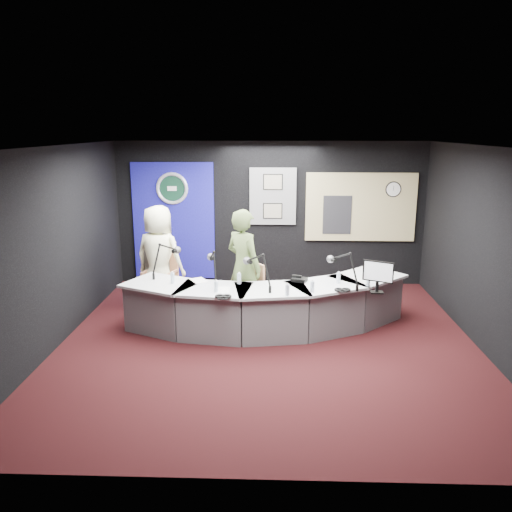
{
  "coord_description": "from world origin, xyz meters",
  "views": [
    {
      "loc": [
        0.07,
        -6.94,
        3.04
      ],
      "look_at": [
        -0.2,
        0.8,
        1.1
      ],
      "focal_mm": 36.0,
      "sensor_mm": 36.0,
      "label": 1
    }
  ],
  "objects_px": {
    "armchair_left": "(160,279)",
    "person_man": "(159,257)",
    "person_woman": "(244,267)",
    "armchair_right": "(244,295)",
    "broadcast_desk": "(265,306)"
  },
  "relations": [
    {
      "from": "armchair_right",
      "to": "broadcast_desk",
      "type": "bearing_deg",
      "value": 14.57
    },
    {
      "from": "armchair_right",
      "to": "person_man",
      "type": "distance_m",
      "value": 1.7
    },
    {
      "from": "person_woman",
      "to": "person_man",
      "type": "bearing_deg",
      "value": 17.25
    },
    {
      "from": "broadcast_desk",
      "to": "person_man",
      "type": "distance_m",
      "value": 2.13
    },
    {
      "from": "armchair_left",
      "to": "armchair_right",
      "type": "bearing_deg",
      "value": -6.94
    },
    {
      "from": "armchair_right",
      "to": "person_woman",
      "type": "height_order",
      "value": "person_woman"
    },
    {
      "from": "armchair_left",
      "to": "person_man",
      "type": "bearing_deg",
      "value": 0.0
    },
    {
      "from": "person_man",
      "to": "armchair_right",
      "type": "bearing_deg",
      "value": 172.73
    },
    {
      "from": "person_woman",
      "to": "armchair_right",
      "type": "bearing_deg",
      "value": 158.31
    },
    {
      "from": "armchair_left",
      "to": "person_woman",
      "type": "height_order",
      "value": "person_woman"
    },
    {
      "from": "person_man",
      "to": "person_woman",
      "type": "xyz_separation_m",
      "value": [
        1.49,
        -0.68,
        0.02
      ]
    },
    {
      "from": "person_man",
      "to": "broadcast_desk",
      "type": "bearing_deg",
      "value": 170.04
    },
    {
      "from": "armchair_left",
      "to": "armchair_right",
      "type": "height_order",
      "value": "armchair_left"
    },
    {
      "from": "armchair_right",
      "to": "person_woman",
      "type": "relative_size",
      "value": 0.49
    },
    {
      "from": "armchair_left",
      "to": "person_man",
      "type": "distance_m",
      "value": 0.39
    }
  ]
}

